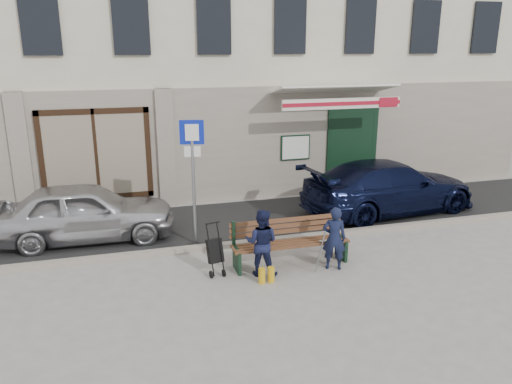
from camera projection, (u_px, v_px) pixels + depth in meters
name	position (u px, v px, depth m)	size (l,w,h in m)	color
ground	(269.00, 274.00, 9.72)	(80.00, 80.00, 0.00)	#9E9991
asphalt_lane	(233.00, 222.00, 12.58)	(60.00, 3.20, 0.01)	#282828
curb	(249.00, 243.00, 11.09)	(60.00, 0.18, 0.12)	#9E9384
building	(193.00, 23.00, 16.13)	(20.00, 8.27, 10.00)	beige
car_silver	(85.00, 212.00, 11.27)	(1.58, 3.93, 1.34)	silver
car_navy	(389.00, 187.00, 13.18)	(1.95, 4.80, 1.39)	black
parking_sign	(193.00, 162.00, 10.68)	(0.51, 0.14, 2.78)	gray
bench	(288.00, 243.00, 10.04)	(2.40, 1.17, 0.98)	brown
man	(334.00, 238.00, 9.79)	(0.47, 0.31, 1.28)	#131935
woman	(262.00, 243.00, 9.53)	(0.64, 0.50, 1.33)	#15193A
stroller	(215.00, 252.00, 9.64)	(0.34, 0.45, 1.00)	black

